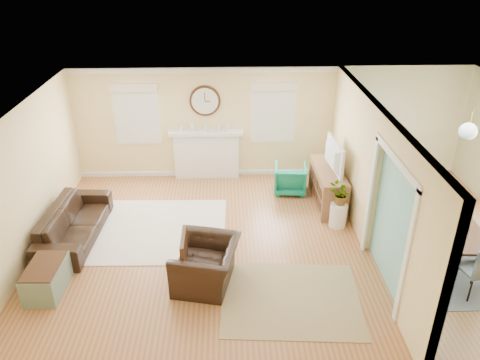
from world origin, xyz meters
name	(u,v)px	position (x,y,z in m)	size (l,w,h in m)	color
floor	(283,244)	(0.00, 0.00, 0.00)	(9.00, 9.00, 0.00)	brown
wall_back	(271,123)	(0.00, 3.00, 1.30)	(9.00, 0.02, 2.60)	#E9C585
wall_front	(318,299)	(0.00, -3.00, 1.30)	(9.00, 0.02, 2.60)	#E9C585
wall_left	(24,186)	(-4.50, 0.00, 1.30)	(0.02, 6.00, 2.60)	#E9C585
ceiling	(290,110)	(0.00, 0.00, 2.60)	(9.00, 6.00, 0.02)	white
partition	(369,171)	(1.51, 0.28, 1.36)	(0.17, 6.00, 2.60)	#E9C585
fireplace	(207,154)	(-1.50, 2.88, 0.60)	(1.70, 0.30, 1.17)	white
wall_clock	(205,101)	(-1.50, 2.97, 1.85)	(0.70, 0.07, 0.70)	#432916
window_left	(136,110)	(-3.05, 2.95, 1.66)	(1.05, 0.13, 1.42)	white
window_right	(274,109)	(0.05, 2.95, 1.66)	(1.05, 0.13, 1.42)	white
pendant	(468,131)	(3.00, 0.00, 2.20)	(0.30, 0.30, 0.55)	gold
rug_cream	(157,229)	(-2.42, 0.57, 0.01)	(2.66, 2.30, 0.01)	beige
rug_jute	(291,299)	(-0.06, -1.51, 0.01)	(2.15, 1.76, 0.01)	tan
rug_grey	(440,253)	(2.79, -0.38, 0.01)	(2.39, 2.99, 0.01)	slate
sofa	(74,223)	(-3.91, 0.35, 0.32)	(2.20, 0.86, 0.64)	black
eames_chair	(206,264)	(-1.39, -1.05, 0.36)	(1.11, 0.97, 0.72)	black
green_chair	(290,179)	(0.37, 2.06, 0.32)	(0.68, 0.70, 0.64)	#076C44
trunk	(46,278)	(-3.93, -1.18, 0.25)	(0.55, 0.87, 0.50)	slate
credenza	(328,186)	(1.10, 1.51, 0.40)	(0.54, 1.59, 0.80)	brown
tv	(330,156)	(1.08, 1.51, 1.11)	(1.09, 0.14, 0.63)	black
garden_stool	(338,215)	(1.13, 0.59, 0.24)	(0.33, 0.33, 0.49)	white
potted_plant	(340,194)	(1.13, 0.59, 0.71)	(0.40, 0.34, 0.44)	#337F33
dining_table	(443,238)	(2.79, -0.38, 0.34)	(1.91, 1.07, 0.67)	#432916
dining_chair_n	(422,198)	(2.76, 0.65, 0.58)	(0.44, 0.44, 0.99)	slate
dining_chair_s	(477,264)	(2.82, -1.45, 0.56)	(0.51, 0.51, 0.96)	slate
dining_chair_w	(413,229)	(2.19, -0.44, 0.57)	(0.46, 0.46, 0.97)	white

